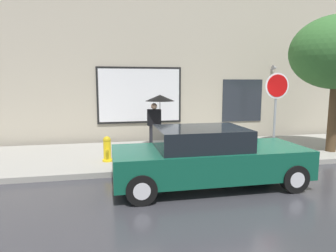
{
  "coord_description": "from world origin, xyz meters",
  "views": [
    {
      "loc": [
        -3.37,
        -6.57,
        2.44
      ],
      "look_at": [
        -1.65,
        1.8,
        1.2
      ],
      "focal_mm": 31.57,
      "sensor_mm": 36.0,
      "label": 1
    }
  ],
  "objects_px": {
    "parked_car": "(208,157)",
    "fire_hydrant": "(107,149)",
    "pedestrian_with_umbrella": "(158,105)",
    "stop_sign": "(276,99)"
  },
  "relations": [
    {
      "from": "parked_car",
      "to": "fire_hydrant",
      "type": "xyz_separation_m",
      "value": [
        -2.34,
        2.21,
        -0.18
      ]
    },
    {
      "from": "pedestrian_with_umbrella",
      "to": "stop_sign",
      "type": "height_order",
      "value": "stop_sign"
    },
    {
      "from": "parked_car",
      "to": "pedestrian_with_umbrella",
      "type": "xyz_separation_m",
      "value": [
        -0.55,
        3.76,
        0.97
      ]
    },
    {
      "from": "parked_car",
      "to": "fire_hydrant",
      "type": "height_order",
      "value": "parked_car"
    },
    {
      "from": "stop_sign",
      "to": "fire_hydrant",
      "type": "bearing_deg",
      "value": 171.74
    },
    {
      "from": "parked_car",
      "to": "fire_hydrant",
      "type": "relative_size",
      "value": 6.08
    },
    {
      "from": "fire_hydrant",
      "to": "parked_car",
      "type": "bearing_deg",
      "value": -43.34
    },
    {
      "from": "parked_car",
      "to": "stop_sign",
      "type": "relative_size",
      "value": 1.75
    },
    {
      "from": "stop_sign",
      "to": "parked_car",
      "type": "bearing_deg",
      "value": -150.51
    },
    {
      "from": "pedestrian_with_umbrella",
      "to": "stop_sign",
      "type": "relative_size",
      "value": 0.73
    }
  ]
}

